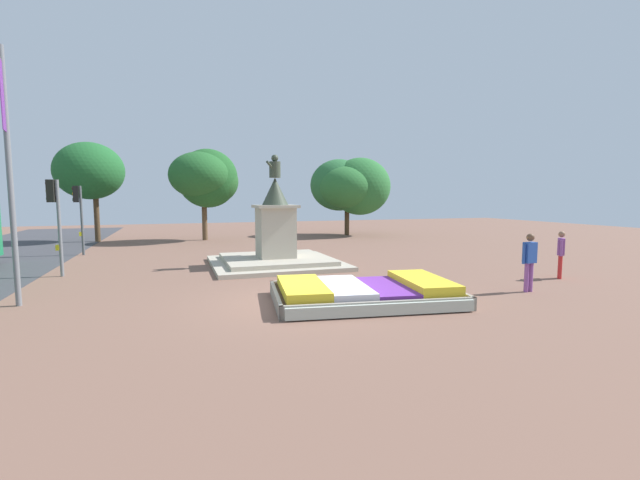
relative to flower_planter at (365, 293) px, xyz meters
The scene contains 11 objects.
ground_plane 1.80m from the flower_planter, 162.11° to the left, with size 75.35×75.35×0.00m, color brown.
flower_planter is the anchor object (origin of this frame).
statue_monument 7.07m from the flower_planter, 97.42° to the left, with size 5.26×5.26×4.60m.
traffic_light_mid_block 11.50m from the flower_planter, 142.05° to the left, with size 0.41×0.30×3.47m.
traffic_light_far_corner 16.22m from the flower_planter, 125.45° to the left, with size 0.42×0.31×3.40m.
banner_pole 9.76m from the flower_planter, 164.42° to the left, with size 0.21×0.74×6.63m.
pedestrian_near_planter 7.98m from the flower_planter, ahead, with size 0.43×0.43×1.67m.
pedestrian_crossing_plaza 5.27m from the flower_planter, ahead, with size 0.57×0.25×1.77m.
park_tree_far_left 20.74m from the flower_planter, 68.53° to the left, with size 5.76×5.33×5.75m.
park_tree_behind_statue 18.98m from the flower_planter, 98.92° to the left, with size 4.43×4.14×5.97m.
park_tree_far_right 22.89m from the flower_planter, 116.41° to the left, with size 4.15×4.00×6.35m.
Camera 1 is at (-3.17, -11.05, 2.86)m, focal length 24.00 mm.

